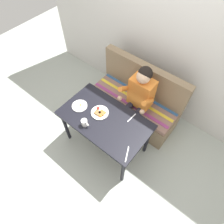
# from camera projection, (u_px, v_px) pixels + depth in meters

# --- Properties ---
(ground_plane) EXTENTS (8.00, 8.00, 0.00)m
(ground_plane) POSITION_uv_depth(u_px,v_px,m) (106.00, 144.00, 3.14)
(ground_plane) COLOR #A9B0A6
(back_wall) EXTENTS (4.40, 0.10, 2.60)m
(back_wall) POSITION_uv_depth(u_px,v_px,m) (164.00, 36.00, 2.65)
(back_wall) COLOR silver
(back_wall) RESTS_ON ground
(table) EXTENTS (1.20, 0.70, 0.73)m
(table) POSITION_uv_depth(u_px,v_px,m) (105.00, 122.00, 2.61)
(table) COLOR black
(table) RESTS_ON ground
(couch) EXTENTS (1.44, 0.56, 1.00)m
(couch) POSITION_uv_depth(u_px,v_px,m) (135.00, 102.00, 3.21)
(couch) COLOR #806A4F
(couch) RESTS_ON ground
(person) EXTENTS (0.45, 0.61, 1.21)m
(person) POSITION_uv_depth(u_px,v_px,m) (138.00, 96.00, 2.75)
(person) COLOR orange
(person) RESTS_ON ground
(plate_breakfast) EXTENTS (0.24, 0.24, 0.05)m
(plate_breakfast) POSITION_uv_depth(u_px,v_px,m) (100.00, 113.00, 2.59)
(plate_breakfast) COLOR white
(plate_breakfast) RESTS_ON table
(plate_eggs) EXTENTS (0.21, 0.21, 0.04)m
(plate_eggs) POSITION_uv_depth(u_px,v_px,m) (80.00, 106.00, 2.66)
(plate_eggs) COLOR white
(plate_eggs) RESTS_ON table
(coffee_mug) EXTENTS (0.12, 0.08, 0.10)m
(coffee_mug) POSITION_uv_depth(u_px,v_px,m) (85.00, 123.00, 2.45)
(coffee_mug) COLOR white
(coffee_mug) RESTS_ON table
(fork) EXTENTS (0.02, 0.17, 0.00)m
(fork) POSITION_uv_depth(u_px,v_px,m) (132.00, 118.00, 2.55)
(fork) COLOR silver
(fork) RESTS_ON table
(knife) EXTENTS (0.10, 0.19, 0.00)m
(knife) POSITION_uv_depth(u_px,v_px,m) (127.00, 154.00, 2.26)
(knife) COLOR silver
(knife) RESTS_ON table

